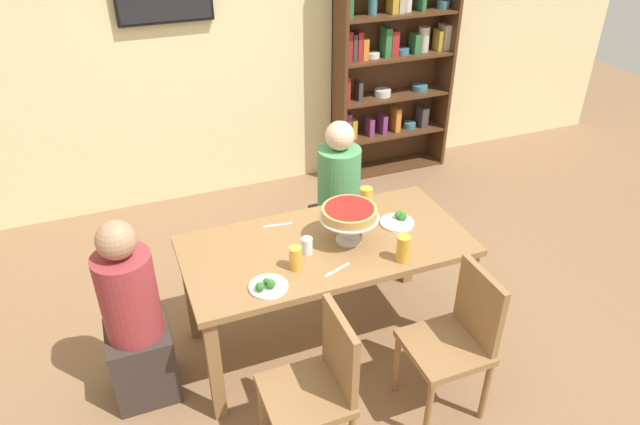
{
  "coord_description": "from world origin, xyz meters",
  "views": [
    {
      "loc": [
        -1.03,
        -2.53,
        2.65
      ],
      "look_at": [
        0.0,
        0.1,
        0.89
      ],
      "focal_mm": 32.43,
      "sensor_mm": 36.0,
      "label": 1
    }
  ],
  "objects_px": {
    "salad_plate_near_diner": "(398,220)",
    "beer_glass_amber_tall": "(366,200)",
    "chair_near_right": "(457,336)",
    "cutlery_knife_near": "(278,225)",
    "deep_dish_pizza_stand": "(349,214)",
    "chair_near_left": "(318,383)",
    "water_glass_clear_near": "(307,246)",
    "dining_table": "(326,257)",
    "beer_glass_amber_short": "(296,258)",
    "cutlery_fork_near": "(337,270)",
    "bookshelf": "(392,51)",
    "beer_glass_amber_spare": "(403,249)",
    "diner_far_right": "(338,207)",
    "diner_head_west": "(135,326)"
  },
  "relations": [
    {
      "from": "water_glass_clear_near",
      "to": "cutlery_fork_near",
      "type": "xyz_separation_m",
      "value": [
        0.09,
        -0.21,
        -0.05
      ]
    },
    {
      "from": "diner_far_right",
      "to": "chair_near_left",
      "type": "relative_size",
      "value": 1.32
    },
    {
      "from": "dining_table",
      "to": "cutlery_knife_near",
      "type": "distance_m",
      "value": 0.36
    },
    {
      "from": "dining_table",
      "to": "diner_far_right",
      "type": "distance_m",
      "value": 0.83
    },
    {
      "from": "diner_far_right",
      "to": "beer_glass_amber_short",
      "type": "bearing_deg",
      "value": -35.6
    },
    {
      "from": "deep_dish_pizza_stand",
      "to": "cutlery_fork_near",
      "type": "distance_m",
      "value": 0.34
    },
    {
      "from": "chair_near_right",
      "to": "cutlery_knife_near",
      "type": "relative_size",
      "value": 4.83
    },
    {
      "from": "chair_near_right",
      "to": "deep_dish_pizza_stand",
      "type": "height_order",
      "value": "deep_dish_pizza_stand"
    },
    {
      "from": "chair_near_left",
      "to": "salad_plate_near_diner",
      "type": "bearing_deg",
      "value": -46.62
    },
    {
      "from": "chair_near_left",
      "to": "water_glass_clear_near",
      "type": "bearing_deg",
      "value": -16.21
    },
    {
      "from": "bookshelf",
      "to": "deep_dish_pizza_stand",
      "type": "relative_size",
      "value": 6.43
    },
    {
      "from": "salad_plate_near_diner",
      "to": "beer_glass_amber_tall",
      "type": "distance_m",
      "value": 0.24
    },
    {
      "from": "diner_head_west",
      "to": "chair_near_left",
      "type": "height_order",
      "value": "diner_head_west"
    },
    {
      "from": "chair_near_right",
      "to": "deep_dish_pizza_stand",
      "type": "bearing_deg",
      "value": 25.78
    },
    {
      "from": "beer_glass_amber_tall",
      "to": "deep_dish_pizza_stand",
      "type": "bearing_deg",
      "value": -131.68
    },
    {
      "from": "diner_head_west",
      "to": "water_glass_clear_near",
      "type": "bearing_deg",
      "value": -2.05
    },
    {
      "from": "beer_glass_amber_spare",
      "to": "cutlery_fork_near",
      "type": "height_order",
      "value": "beer_glass_amber_spare"
    },
    {
      "from": "beer_glass_amber_tall",
      "to": "bookshelf",
      "type": "bearing_deg",
      "value": 58.63
    },
    {
      "from": "diner_far_right",
      "to": "beer_glass_amber_short",
      "type": "distance_m",
      "value": 1.12
    },
    {
      "from": "dining_table",
      "to": "diner_head_west",
      "type": "xyz_separation_m",
      "value": [
        -1.11,
        -0.01,
        -0.15
      ]
    },
    {
      "from": "bookshelf",
      "to": "deep_dish_pizza_stand",
      "type": "height_order",
      "value": "bookshelf"
    },
    {
      "from": "beer_glass_amber_spare",
      "to": "cutlery_knife_near",
      "type": "height_order",
      "value": "beer_glass_amber_spare"
    },
    {
      "from": "salad_plate_near_diner",
      "to": "cutlery_fork_near",
      "type": "bearing_deg",
      "value": -150.49
    },
    {
      "from": "salad_plate_near_diner",
      "to": "diner_far_right",
      "type": "bearing_deg",
      "value": 98.81
    },
    {
      "from": "dining_table",
      "to": "beer_glass_amber_short",
      "type": "distance_m",
      "value": 0.33
    },
    {
      "from": "diner_head_west",
      "to": "cutlery_fork_near",
      "type": "xyz_separation_m",
      "value": [
        1.07,
        -0.24,
        0.25
      ]
    },
    {
      "from": "dining_table",
      "to": "bookshelf",
      "type": "height_order",
      "value": "bookshelf"
    },
    {
      "from": "cutlery_knife_near",
      "to": "dining_table",
      "type": "bearing_deg",
      "value": 133.12
    },
    {
      "from": "beer_glass_amber_tall",
      "to": "cutlery_knife_near",
      "type": "bearing_deg",
      "value": 175.8
    },
    {
      "from": "dining_table",
      "to": "deep_dish_pizza_stand",
      "type": "distance_m",
      "value": 0.31
    },
    {
      "from": "diner_far_right",
      "to": "deep_dish_pizza_stand",
      "type": "xyz_separation_m",
      "value": [
        -0.25,
        -0.74,
        0.43
      ]
    },
    {
      "from": "chair_near_left",
      "to": "beer_glass_amber_tall",
      "type": "bearing_deg",
      "value": -35.59
    },
    {
      "from": "chair_near_right",
      "to": "beer_glass_amber_short",
      "type": "relative_size",
      "value": 6.43
    },
    {
      "from": "bookshelf",
      "to": "diner_far_right",
      "type": "bearing_deg",
      "value": -129.23
    },
    {
      "from": "deep_dish_pizza_stand",
      "to": "diner_far_right",
      "type": "bearing_deg",
      "value": 70.96
    },
    {
      "from": "bookshelf",
      "to": "water_glass_clear_near",
      "type": "relative_size",
      "value": 22.74
    },
    {
      "from": "diner_far_right",
      "to": "cutlery_fork_near",
      "type": "height_order",
      "value": "diner_far_right"
    },
    {
      "from": "bookshelf",
      "to": "beer_glass_amber_tall",
      "type": "height_order",
      "value": "bookshelf"
    },
    {
      "from": "dining_table",
      "to": "cutlery_fork_near",
      "type": "relative_size",
      "value": 9.16
    },
    {
      "from": "beer_glass_amber_spare",
      "to": "dining_table",
      "type": "bearing_deg",
      "value": 137.07
    },
    {
      "from": "chair_near_left",
      "to": "water_glass_clear_near",
      "type": "relative_size",
      "value": 8.94
    },
    {
      "from": "beer_glass_amber_spare",
      "to": "cutlery_knife_near",
      "type": "distance_m",
      "value": 0.79
    },
    {
      "from": "dining_table",
      "to": "beer_glass_amber_short",
      "type": "height_order",
      "value": "beer_glass_amber_short"
    },
    {
      "from": "beer_glass_amber_spare",
      "to": "cutlery_knife_near",
      "type": "xyz_separation_m",
      "value": [
        -0.53,
        0.59,
        -0.08
      ]
    },
    {
      "from": "diner_head_west",
      "to": "deep_dish_pizza_stand",
      "type": "distance_m",
      "value": 1.31
    },
    {
      "from": "dining_table",
      "to": "chair_near_right",
      "type": "bearing_deg",
      "value": -56.94
    },
    {
      "from": "deep_dish_pizza_stand",
      "to": "cutlery_knife_near",
      "type": "height_order",
      "value": "deep_dish_pizza_stand"
    },
    {
      "from": "bookshelf",
      "to": "salad_plate_near_diner",
      "type": "distance_m",
      "value": 2.22
    },
    {
      "from": "beer_glass_amber_tall",
      "to": "water_glass_clear_near",
      "type": "xyz_separation_m",
      "value": [
        -0.5,
        -0.29,
        -0.03
      ]
    },
    {
      "from": "dining_table",
      "to": "water_glass_clear_near",
      "type": "bearing_deg",
      "value": -160.71
    }
  ]
}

